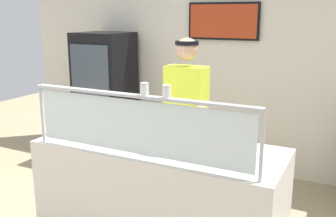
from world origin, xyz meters
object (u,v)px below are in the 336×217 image
(pepper_flake_shaker, at_px, (167,92))
(drink_fridge, at_px, (105,97))
(worker_figure, at_px, (186,118))
(pizza_tray, at_px, (161,145))
(pizza_server, at_px, (156,142))
(parmesan_shaker, at_px, (144,90))

(pepper_flake_shaker, height_order, drink_fridge, drink_fridge)
(worker_figure, xyz_separation_m, drink_fridge, (-1.66, 1.01, -0.14))
(pepper_flake_shaker, bearing_deg, pizza_tray, 124.00)
(drink_fridge, bearing_deg, pizza_tray, -44.00)
(pizza_tray, xyz_separation_m, pepper_flake_shaker, (0.20, -0.30, 0.49))
(pizza_server, height_order, worker_figure, worker_figure)
(pepper_flake_shaker, relative_size, worker_figure, 0.05)
(pepper_flake_shaker, bearing_deg, worker_figure, 106.65)
(pizza_server, height_order, drink_fridge, drink_fridge)
(pizza_tray, height_order, parmesan_shaker, parmesan_shaker)
(pizza_tray, relative_size, pepper_flake_shaker, 5.29)
(pizza_tray, xyz_separation_m, worker_figure, (-0.09, 0.68, 0.04))
(worker_figure, bearing_deg, pizza_server, -85.25)
(pizza_tray, bearing_deg, drink_fridge, 136.00)
(pepper_flake_shaker, xyz_separation_m, worker_figure, (-0.29, 0.99, -0.45))
(pizza_server, relative_size, worker_figure, 0.16)
(pizza_tray, relative_size, drink_fridge, 0.26)
(pizza_server, relative_size, parmesan_shaker, 3.15)
(parmesan_shaker, bearing_deg, worker_figure, 97.19)
(pizza_tray, relative_size, worker_figure, 0.26)
(pizza_server, bearing_deg, worker_figure, 84.75)
(pizza_server, xyz_separation_m, drink_fridge, (-1.72, 1.71, -0.12))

